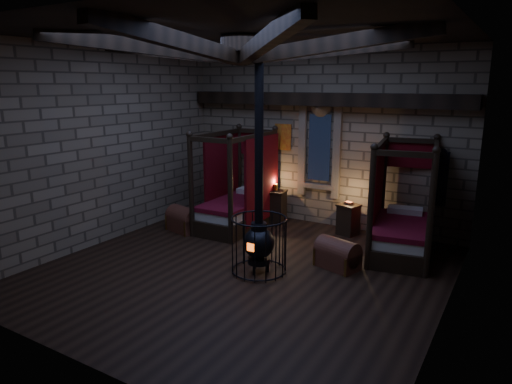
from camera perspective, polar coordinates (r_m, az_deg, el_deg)
The scene contains 8 objects.
room at distance 8.06m, azimuth -1.44°, elevation 15.79°, with size 7.02×7.02×4.29m.
bed_left at distance 11.05m, azimuth -2.33°, elevation -1.50°, with size 1.22×2.23×2.29m.
bed_right at distance 9.79m, azimuth 17.79°, elevation -4.16°, with size 1.49×2.33×2.27m.
trunk_left at distance 10.93m, azimuth -9.02°, elevation -3.48°, with size 0.91×0.70×0.60m.
trunk_right at distance 8.83m, azimuth 10.14°, elevation -7.73°, with size 0.90×0.70×0.58m.
nightstand_left at distance 11.47m, azimuth 2.45°, elevation -1.73°, with size 0.56×0.55×0.98m.
nightstand_right at distance 10.72m, azimuth 11.45°, elevation -3.36°, with size 0.53×0.52×0.78m.
stove at distance 8.37m, azimuth 0.36°, elevation -5.98°, with size 1.02×1.02×4.05m.
Camera 1 is at (4.30, -6.71, 3.41)m, focal length 32.00 mm.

